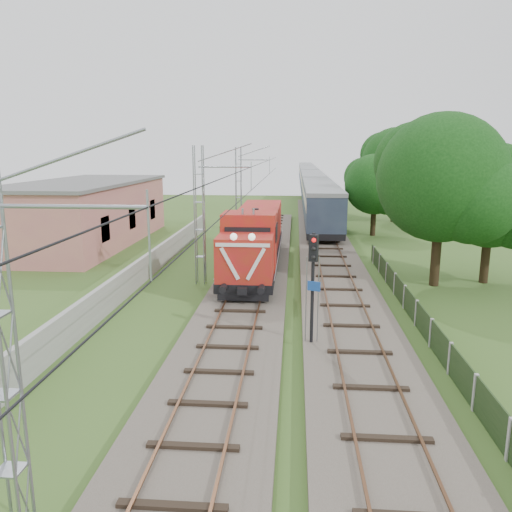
{
  "coord_description": "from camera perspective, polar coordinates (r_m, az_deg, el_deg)",
  "views": [
    {
      "loc": [
        2.5,
        -16.29,
        7.76
      ],
      "look_at": [
        0.46,
        9.64,
        2.2
      ],
      "focal_mm": 35.0,
      "sensor_mm": 36.0,
      "label": 1
    }
  ],
  "objects": [
    {
      "name": "ground",
      "position": [
        18.22,
        -3.93,
        -13.18
      ],
      "size": [
        140.0,
        140.0,
        0.0
      ],
      "primitive_type": "plane",
      "color": "#3B5A22",
      "rests_on": "ground"
    },
    {
      "name": "track_main",
      "position": [
        24.62,
        -1.56,
        -5.86
      ],
      "size": [
        4.2,
        70.0,
        0.45
      ],
      "color": "#6B6054",
      "rests_on": "ground"
    },
    {
      "name": "track_side",
      "position": [
        37.15,
        8.26,
        0.17
      ],
      "size": [
        4.2,
        80.0,
        0.45
      ],
      "color": "#6B6054",
      "rests_on": "ground"
    },
    {
      "name": "catenary",
      "position": [
        29.05,
        -6.37,
        4.65
      ],
      "size": [
        3.31,
        70.0,
        8.0
      ],
      "color": "gray",
      "rests_on": "ground"
    },
    {
      "name": "boundary_wall",
      "position": [
        30.5,
        -12.8,
        -1.52
      ],
      "size": [
        0.25,
        40.0,
        1.5
      ],
      "primitive_type": "cube",
      "color": "#9E9E99",
      "rests_on": "ground"
    },
    {
      "name": "station_building",
      "position": [
        44.22,
        -18.91,
        4.76
      ],
      "size": [
        8.4,
        20.4,
        5.22
      ],
      "color": "tan",
      "rests_on": "ground"
    },
    {
      "name": "fence",
      "position": [
        21.3,
        19.39,
        -8.29
      ],
      "size": [
        0.12,
        32.0,
        1.2
      ],
      "color": "black",
      "rests_on": "ground"
    },
    {
      "name": "locomotive",
      "position": [
        32.33,
        -0.0,
        2.18
      ],
      "size": [
        2.94,
        16.8,
        4.27
      ],
      "color": "black",
      "rests_on": "ground"
    },
    {
      "name": "coach_rake",
      "position": [
        87.82,
        6.19,
        8.67
      ],
      "size": [
        3.24,
        96.75,
        3.75
      ],
      "color": "black",
      "rests_on": "ground"
    },
    {
      "name": "signal_post",
      "position": [
        19.2,
        6.54,
        -1.71
      ],
      "size": [
        0.49,
        0.4,
        4.68
      ],
      "color": "black",
      "rests_on": "ground"
    },
    {
      "name": "tree_a",
      "position": [
        30.05,
        20.64,
        8.2
      ],
      "size": [
        7.58,
        7.22,
        9.83
      ],
      "color": "#322614",
      "rests_on": "ground"
    },
    {
      "name": "tree_b",
      "position": [
        31.91,
        25.44,
        6.12
      ],
      "size": [
        6.3,
        6.0,
        8.17
      ],
      "color": "#322614",
      "rests_on": "ground"
    },
    {
      "name": "tree_c",
      "position": [
        46.74,
        13.53,
        7.9
      ],
      "size": [
        5.73,
        5.45,
        7.42
      ],
      "color": "#322614",
      "rests_on": "ground"
    },
    {
      "name": "tree_d",
      "position": [
        56.52,
        15.83,
        10.17
      ],
      "size": [
        7.82,
        7.45,
        10.14
      ],
      "color": "#322614",
      "rests_on": "ground"
    }
  ]
}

